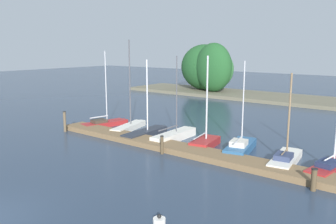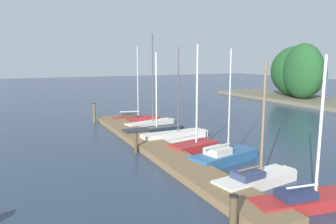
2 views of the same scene
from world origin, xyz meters
name	(u,v)px [view 1 (image 1 of 2)]	position (x,y,z in m)	size (l,w,h in m)	color
dock_pier	(172,147)	(0.00, 11.94, 0.17)	(20.08, 1.80, 0.35)	brown
far_shore	(269,77)	(-3.93, 37.11, 2.73)	(48.63, 8.00, 6.99)	#66604C
sailboat_0	(105,123)	(-8.44, 13.93, 0.28)	(1.94, 4.11, 6.11)	maroon
sailboat_1	(130,125)	(-5.99, 14.32, 0.34)	(1.88, 4.36, 6.98)	silver
sailboat_2	(147,132)	(-3.55, 13.55, 0.28)	(1.24, 4.43, 5.56)	#232833
sailboat_3	(176,135)	(-1.26, 14.04, 0.32)	(1.12, 4.52, 5.86)	silver
sailboat_4	(206,141)	(1.30, 13.93, 0.36)	(1.68, 3.33, 5.90)	maroon
sailboat_5	(241,146)	(3.63, 14.32, 0.33)	(2.04, 4.14, 5.62)	#285684
sailboat_6	(286,158)	(6.68, 13.73, 0.31)	(1.62, 4.20, 5.06)	silver
sailboat_7	(332,165)	(9.04, 14.05, 0.31)	(1.68, 4.52, 5.26)	maroon
mooring_piling_0	(65,122)	(-9.37, 10.67, 0.80)	(0.24, 0.24, 1.59)	brown
mooring_piling_1	(162,145)	(0.11, 10.83, 0.58)	(0.22, 0.22, 1.15)	#4C3D28
mooring_piling_2	(314,179)	(9.02, 10.77, 0.53)	(0.29, 0.29, 1.05)	#4C3D28
channel_buoy_0	(159,222)	(5.56, 3.95, 0.17)	(0.46, 0.46, 0.48)	white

